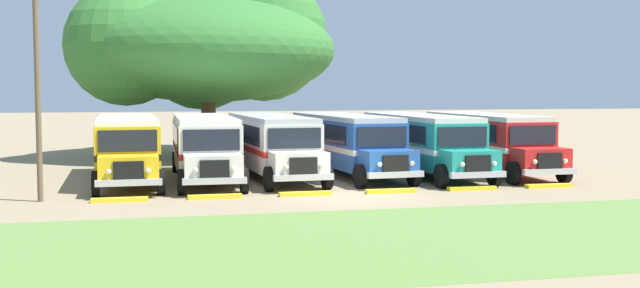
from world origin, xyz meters
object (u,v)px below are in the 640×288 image
parked_bus_slot_1 (204,144)px  parked_bus_slot_4 (421,141)px  parked_bus_slot_0 (127,145)px  parked_bus_slot_3 (346,141)px  broad_shade_tree (208,47)px  parked_bus_slot_5 (487,140)px  parked_bus_slot_2 (272,143)px  utility_pole (37,85)px

parked_bus_slot_1 → parked_bus_slot_4: (10.14, -0.35, 0.00)m
parked_bus_slot_0 → parked_bus_slot_3: size_ratio=0.99×
parked_bus_slot_0 → broad_shade_tree: (4.65, 12.43, 4.98)m
parked_bus_slot_1 → parked_bus_slot_5: 13.68m
parked_bus_slot_2 → parked_bus_slot_3: (3.57, 0.08, 0.00)m
broad_shade_tree → utility_pole: broad_shade_tree is taller
parked_bus_slot_2 → broad_shade_tree: broad_shade_tree is taller
parked_bus_slot_1 → parked_bus_slot_2: bearing=97.1°
parked_bus_slot_4 → utility_pole: (-16.44, -5.00, 2.62)m
parked_bus_slot_2 → parked_bus_slot_4: 7.07m
parked_bus_slot_2 → parked_bus_slot_5: (10.58, -0.32, 0.00)m
parked_bus_slot_4 → broad_shade_tree: size_ratio=0.69×
parked_bus_slot_3 → utility_pole: utility_pole is taller
parked_bus_slot_0 → utility_pole: bearing=-29.3°
parked_bus_slot_4 → utility_pole: utility_pole is taller
parked_bus_slot_0 → broad_shade_tree: size_ratio=0.69×
parked_bus_slot_4 → parked_bus_slot_5: (3.54, 0.36, 0.00)m
parked_bus_slot_4 → broad_shade_tree: (-8.83, 13.00, 4.98)m
utility_pole → broad_shade_tree: bearing=67.1°
parked_bus_slot_4 → broad_shade_tree: broad_shade_tree is taller
parked_bus_slot_3 → parked_bus_slot_5: same height
parked_bus_slot_2 → parked_bus_slot_3: same height
parked_bus_slot_3 → broad_shade_tree: broad_shade_tree is taller
parked_bus_slot_3 → broad_shade_tree: 14.26m
parked_bus_slot_5 → broad_shade_tree: bearing=-136.1°
parked_bus_slot_0 → utility_pole: 6.83m
parked_bus_slot_0 → parked_bus_slot_5: bearing=87.9°
parked_bus_slot_5 → utility_pole: bearing=-75.5°
utility_pole → parked_bus_slot_3: bearing=24.0°
parked_bus_slot_0 → parked_bus_slot_1: (3.34, -0.23, 0.00)m
parked_bus_slot_0 → broad_shade_tree: 14.17m
parked_bus_slot_1 → broad_shade_tree: (1.30, 12.65, 4.98)m
parked_bus_slot_1 → utility_pole: utility_pole is taller
parked_bus_slot_3 → parked_bus_slot_4: size_ratio=1.01×
parked_bus_slot_0 → parked_bus_slot_1: bearing=84.7°
parked_bus_slot_2 → broad_shade_tree: 13.41m
parked_bus_slot_5 → broad_shade_tree: size_ratio=0.69×
parked_bus_slot_5 → parked_bus_slot_1: bearing=-90.5°
parked_bus_slot_1 → utility_pole: size_ratio=1.38×
parked_bus_slot_1 → broad_shade_tree: 13.66m
parked_bus_slot_2 → utility_pole: bearing=-61.5°
parked_bus_slot_2 → parked_bus_slot_4: bearing=81.8°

